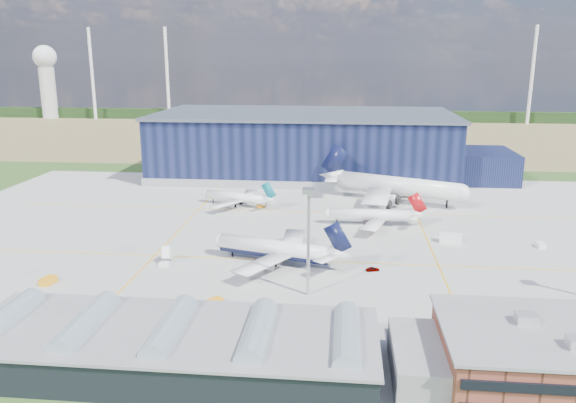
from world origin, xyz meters
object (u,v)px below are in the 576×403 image
Objects in this scene: hangar at (311,147)px; car_b at (285,332)px; gse_cart_a at (541,245)px; gse_tug_b at (215,302)px; light_mast_center at (309,225)px; airstair at (167,257)px; airliner_red at (370,209)px; airliner_navy at (274,240)px; gse_van_a at (451,238)px; airliner_regional at (235,192)px; gse_tug_a at (48,281)px; airliner_widebody at (398,177)px; car_a at (373,269)px; gse_tug_c at (261,205)px.

hangar reaches higher than car_b.
gse_tug_b is at bearing -151.96° from gse_cart_a.
airstair is (-35.35, 15.74, -13.99)m from light_mast_center.
airliner_red is at bearing 74.03° from light_mast_center.
light_mast_center is 0.63× the size of airliner_navy.
gse_van_a is (21.04, -14.05, -3.76)m from airliner_red.
gse_tug_b reaches higher than car_b.
airliner_regional reaches higher than gse_tug_a.
airliner_red is 0.57× the size of airliner_widebody.
light_mast_center is at bearing 131.13° from airliner_regional.
airstair is (-50.22, -36.26, -3.59)m from airliner_red.
airliner_regional is at bearing 78.77° from gse_tug_a.
hangar is 76.36m from airliner_red.
gse_cart_a is at bearing 2.06° from airstair.
airliner_regional is 91.85m from car_b.
hangar is 2.65× the size of airliner_widebody.
car_a is at bearing 46.48° from light_mast_center.
light_mast_center is at bearing -149.36° from gse_cart_a.
car_a is at bearing -11.22° from airstair.
airliner_regional reaches higher than gse_tug_c.
gse_tug_b is 19.15m from car_b.
light_mast_center is 3.94× the size of gse_van_a.
airstair reaches higher than gse_tug_a.
airstair is at bearing 101.95° from airliner_regional.
light_mast_center is 7.23× the size of gse_tug_c.
airliner_navy is 1.29× the size of airliner_regional.
airliner_red is at bearing -109.35° from airliner_navy.
airliner_red is 89.07m from gse_tug_a.
airstair is (-6.39, -54.26, -3.15)m from airliner_regional.
car_a is at bearing 22.61° from gse_tug_a.
gse_van_a reaches higher than gse_tug_c.
car_b is at bearing -99.35° from light_mast_center.
airliner_navy is 1.18× the size of airliner_red.
hangar is 132.38m from gse_tug_b.
light_mast_center reaches higher than car_a.
airstair reaches higher than gse_tug_b.
gse_tug_a is (-50.13, -124.80, -10.85)m from hangar.
airliner_widebody is at bearing 125.96° from gse_cart_a.
airliner_widebody reaches higher than airstair.
gse_tug_b is 39.04m from car_a.
gse_tug_c is 0.71× the size of airstair.
car_a is (49.51, -0.83, -0.90)m from airstair.
gse_tug_c is (-10.75, 51.08, -5.23)m from airliner_navy.
gse_tug_b reaches higher than car_a.
airliner_regional is (-54.23, -10.75, -4.31)m from airliner_widebody.
gse_cart_a is (116.10, 36.29, -0.10)m from gse_tug_a.
hangar is 45.57× the size of gse_tug_c.
hangar reaches higher than light_mast_center.
gse_tug_a is (-28.36, -70.00, -3.83)m from airliner_regional.
car_b is at bearing 135.71° from car_a.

